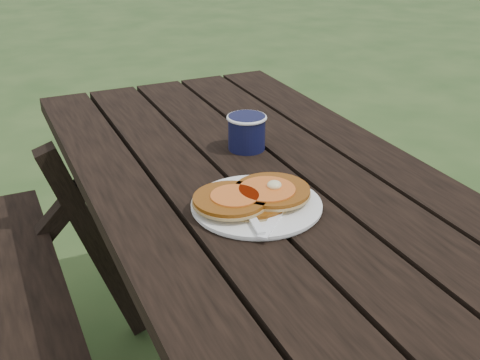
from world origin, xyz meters
name	(u,v)px	position (x,y,z in m)	size (l,w,h in m)	color
picnic_table	(285,346)	(0.00, 0.00, 0.37)	(1.36, 1.80, 0.75)	black
plate	(256,206)	(-0.08, 0.00, 0.76)	(0.25, 0.25, 0.01)	white
pancake_stack	(253,196)	(-0.08, 0.01, 0.77)	(0.24, 0.15, 0.04)	#87460F
knife	(277,215)	(-0.07, -0.06, 0.76)	(0.02, 0.18, 0.01)	white
fork	(253,219)	(-0.12, -0.06, 0.77)	(0.03, 0.16, 0.01)	white
coffee_cup	(247,130)	(0.03, 0.28, 0.80)	(0.10, 0.10, 0.09)	black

